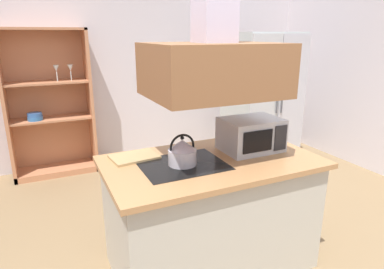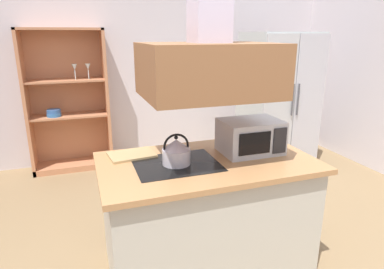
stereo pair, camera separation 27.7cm
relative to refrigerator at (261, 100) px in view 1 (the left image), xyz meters
The scene contains 8 objects.
wall_back 2.09m from the refrigerator, 149.97° to the left, with size 6.00×0.12×2.70m, color silver.
kitchen_island 2.50m from the refrigerator, 134.71° to the right, with size 1.59×0.92×0.90m.
range_hood 2.57m from the refrigerator, 134.70° to the right, with size 0.90×0.70×1.32m.
refrigerator is the anchor object (origin of this frame).
dish_cabinet 2.85m from the refrigerator, 163.52° to the left, with size 1.04×0.40×1.87m.
kettle 2.63m from the refrigerator, 138.41° to the right, with size 0.20×0.20×0.23m.
cutting_board 2.68m from the refrigerator, 146.79° to the right, with size 0.34×0.24×0.02m, color tan.
microwave 2.15m from the refrigerator, 128.55° to the right, with size 0.46×0.35×0.26m.
Camera 1 is at (-1.07, -1.82, 1.80)m, focal length 31.29 mm.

